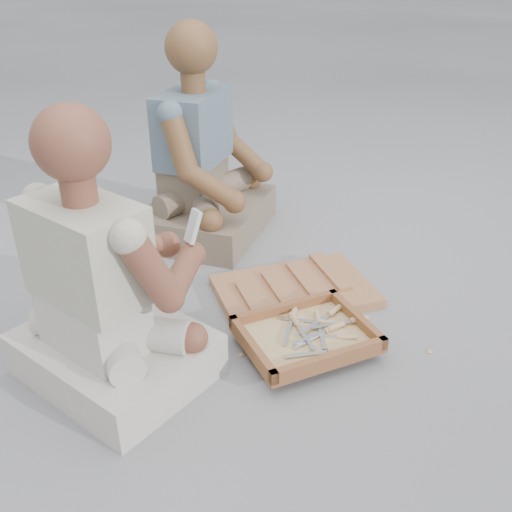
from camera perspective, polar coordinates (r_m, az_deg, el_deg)
ground at (r=2.07m, az=3.58°, el=-9.40°), size 60.00×60.00×0.00m
carved_panel at (r=2.36m, az=3.86°, el=-3.53°), size 0.72×0.58×0.04m
tool_tray at (r=2.04m, az=5.02°, el=-7.97°), size 0.51×0.44×0.06m
chisel_0 at (r=2.11m, az=3.64°, el=-6.19°), size 0.18×0.16×0.02m
chisel_1 at (r=2.11m, az=6.57°, el=-6.60°), size 0.16×0.17×0.02m
chisel_2 at (r=2.05m, az=8.40°, el=-8.04°), size 0.18×0.16×0.02m
chisel_3 at (r=2.07m, az=7.16°, el=-7.37°), size 0.22×0.03×0.02m
chisel_4 at (r=2.14m, az=7.49°, el=-5.67°), size 0.22×0.06×0.02m
chisel_5 at (r=2.12m, az=9.74°, el=-6.35°), size 0.21×0.09×0.02m
chisel_6 at (r=2.07m, az=7.51°, el=-7.20°), size 0.22×0.03×0.02m
chisel_7 at (r=2.08m, az=4.05°, el=-6.67°), size 0.09×0.21×0.02m
chisel_8 at (r=1.97m, az=7.52°, el=-9.39°), size 0.21×0.11×0.02m
chisel_9 at (r=2.10m, az=6.27°, el=-6.51°), size 0.14×0.19×0.02m
wood_chip_0 at (r=2.05m, az=-1.52°, el=-9.85°), size 0.02×0.02×0.00m
wood_chip_1 at (r=2.18m, az=-8.52°, el=-7.45°), size 0.02×0.02×0.00m
wood_chip_2 at (r=2.43m, az=3.27°, el=-2.94°), size 0.02×0.02×0.00m
wood_chip_3 at (r=2.16m, az=1.36°, el=-7.45°), size 0.02×0.02×0.00m
wood_chip_4 at (r=2.33m, az=6.95°, el=-4.77°), size 0.02×0.02×0.00m
wood_chip_5 at (r=2.26m, az=0.91°, el=-5.71°), size 0.02×0.02×0.00m
wood_chip_6 at (r=1.96m, az=4.34°, el=-12.00°), size 0.02×0.02×0.00m
wood_chip_7 at (r=2.05m, az=3.20°, el=-9.95°), size 0.02×0.02×0.00m
wood_chip_8 at (r=2.27m, az=1.37°, el=-5.47°), size 0.02×0.02×0.00m
wood_chip_9 at (r=2.15m, az=17.00°, el=-9.16°), size 0.02×0.02×0.00m
wood_chip_10 at (r=2.12m, az=-7.13°, el=-8.63°), size 0.02×0.02×0.00m
craftsman at (r=1.85m, az=-14.81°, el=-3.77°), size 0.68×0.69×0.92m
companion at (r=2.77m, az=-5.31°, el=8.68°), size 0.82×0.78×1.00m
mobile_phone at (r=1.94m, az=-6.32°, el=2.98°), size 0.06×0.05×0.11m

